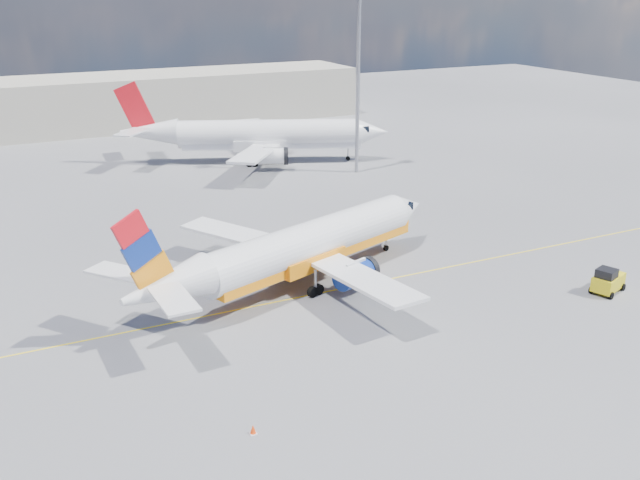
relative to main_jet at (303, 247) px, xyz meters
name	(u,v)px	position (x,y,z in m)	size (l,w,h in m)	color
ground	(323,312)	(-0.83, -5.06, -3.06)	(240.00, 240.00, 0.00)	#5A5A5F
taxi_line	(305,296)	(-0.83, -2.06, -3.05)	(70.00, 0.15, 0.01)	yellow
terminal_main	(142,100)	(4.17, 69.94, 0.94)	(70.00, 14.00, 8.00)	#B9B3A0
main_jet	(303,247)	(0.00, 0.00, 0.00)	(30.11, 22.82, 9.17)	white
second_jet	(260,135)	(11.64, 38.12, 0.40)	(33.76, 25.47, 10.36)	white
gse_tug	(608,281)	(19.65, -11.31, -2.12)	(3.12, 2.52, 1.98)	black
traffic_cone	(253,429)	(-10.35, -16.25, -2.80)	(0.37, 0.37, 0.52)	white
floodlight_mast	(358,64)	(20.16, 28.07, 9.81)	(1.57, 1.57, 21.46)	#9999A1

